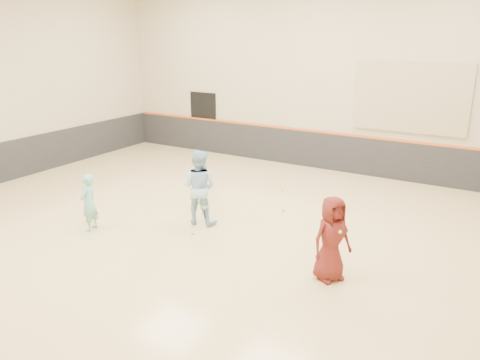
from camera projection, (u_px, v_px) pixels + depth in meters
The scene contains 14 objects.
room at pixel (216, 196), 10.41m from camera, with size 15.04×12.04×6.22m.
wainscot_back at pixel (316, 150), 15.37m from camera, with size 14.90×0.04×1.20m, color #232326.
wainscot_left at pixel (10, 161), 14.09m from camera, with size 0.04×11.90×1.20m, color #232326.
accent_stripe at pixel (317, 132), 15.17m from camera, with size 14.90×0.03×0.06m, color #D85914.
acoustic_panel at pixel (411, 98), 13.42m from camera, with size 3.20×0.08×2.00m, color tan.
doorway at pixel (204, 122), 17.41m from camera, with size 1.10×0.05×2.20m, color black.
girl at pixel (89, 203), 10.47m from camera, with size 0.48×0.32×1.32m, color #71C4B0.
instructor at pixel (199, 187), 10.81m from camera, with size 0.86×0.67×1.77m, color #99C9ED.
young_man at pixel (332, 239), 8.33m from camera, with size 0.77×0.50×1.58m, color #5E1A16.
held_racket at pixel (204, 202), 10.54m from camera, with size 0.46×0.46×0.48m, color #C6D32E, non-canonical shape.
spare_racket at pixel (282, 187), 13.46m from camera, with size 0.61×0.61×0.09m, color yellow, non-canonical shape.
ball_under_racket at pixel (193, 233), 10.40m from camera, with size 0.07×0.07×0.07m, color yellow.
ball_in_hand at pixel (340, 232), 7.96m from camera, with size 0.07×0.07×0.07m, color #C6D331.
ball_beside_spare at pixel (283, 210), 11.77m from camera, with size 0.07×0.07×0.07m, color #BFD230.
Camera 1 is at (5.44, -8.18, 4.31)m, focal length 35.00 mm.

